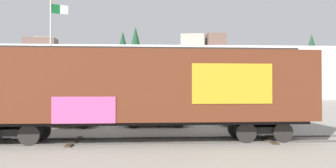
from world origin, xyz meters
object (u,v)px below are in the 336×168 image
object	(u,v)px
freight_car	(141,87)
parked_car_green	(252,113)
parked_car_tan	(66,114)
flagpole	(53,46)
parked_car_black	(155,114)

from	to	relation	value
freight_car	parked_car_green	size ratio (longest dim) A/B	3.65
parked_car_tan	parked_car_green	bearing A→B (deg)	0.33
flagpole	parked_car_black	world-z (taller)	flagpole
parked_car_tan	freight_car	bearing A→B (deg)	-47.31
freight_car	parked_car_tan	size ratio (longest dim) A/B	3.86
freight_car	parked_car_black	bearing A→B (deg)	82.81
parked_car_black	parked_car_green	size ratio (longest dim) A/B	0.95
flagpole	parked_car_tan	distance (m)	7.54
freight_car	parked_car_black	size ratio (longest dim) A/B	3.84
parked_car_tan	parked_car_green	xyz separation A→B (m)	(12.06, 0.07, -0.04)
parked_car_tan	parked_car_black	xyz separation A→B (m)	(5.68, 0.04, -0.07)
parked_car_black	parked_car_tan	bearing A→B (deg)	-179.56
flagpole	freight_car	bearing A→B (deg)	-54.42
freight_car	parked_car_tan	xyz separation A→B (m)	(-5.00, 5.42, -1.67)
freight_car	flagpole	xyz separation A→B (m)	(-7.48, 10.45, 3.37)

